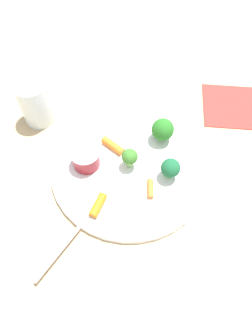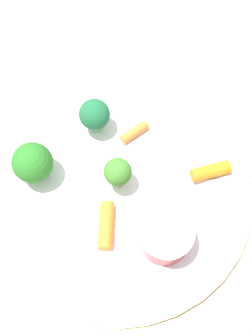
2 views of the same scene
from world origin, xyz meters
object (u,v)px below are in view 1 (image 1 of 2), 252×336
Objects in this scene: broccoli_floret_0 at (170,168)px; napkin at (236,106)px; carrot_stick_0 at (150,189)px; carrot_stick_2 at (113,146)px; carrot_stick_1 at (98,205)px; plate at (129,167)px; broccoli_floret_2 at (128,157)px; drinking_glass at (35,103)px; sauce_cup at (86,158)px; broccoli_floret_1 at (163,130)px; fork at (73,235)px.

broccoli_floret_0 reaches higher than napkin.
carrot_stick_0 is 0.72× the size of carrot_stick_2.
carrot_stick_1 reaches higher than napkin.
broccoli_floret_0 reaches higher than carrot_stick_1.
broccoli_floret_2 is at bearing -6.75° from plate.
sauce_cup is at bearing 113.75° from drinking_glass.
sauce_cup is 1.20× the size of broccoli_floret_2.
sauce_cup is 0.08m from broccoli_floret_2.
broccoli_floret_2 is at bearing 107.37° from carrot_stick_2.
napkin is (-0.30, -0.09, -0.04)m from broccoli_floret_2.
carrot_stick_2 is at bearing -160.60° from sauce_cup.
carrot_stick_1 is at bearing 39.63° from plate.
broccoli_floret_1 is at bearing 11.52° from napkin.
drinking_glass reaches higher than carrot_stick_0.
broccoli_floret_1 is 1.15× the size of broccoli_floret_2.
napkin is at bearing -149.62° from broccoli_floret_0.
drinking_glass reaches higher than broccoli_floret_1.
broccoli_floret_2 is at bearing 16.06° from napkin.
broccoli_floret_0 is at bearing -163.63° from fork.
drinking_glass is at bearing -75.45° from carrot_stick_1.
carrot_stick_2 is at bearing -4.67° from broccoli_floret_1.
carrot_stick_1 is at bearing 2.15° from carrot_stick_0.
plate is 0.04m from broccoli_floret_2.
carrot_stick_1 is (0.10, 0.00, 0.00)m from carrot_stick_0.
drinking_glass reaches higher than plate.
broccoli_floret_2 is 0.07m from carrot_stick_0.
broccoli_floret_2 is (0.00, -0.00, 0.04)m from plate.
sauce_cup is at bearing -21.08° from broccoli_floret_2.
napkin is at bearing -173.85° from carrot_stick_2.
napkin is (-0.38, -0.15, -0.02)m from carrot_stick_1.
drinking_glass reaches higher than carrot_stick_2.
carrot_stick_0 is (-0.02, 0.07, -0.02)m from broccoli_floret_2.
broccoli_floret_0 reaches higher than broccoli_floret_2.
napkin is (-0.43, -0.19, -0.01)m from fork.
plate is 0.09m from sauce_cup.
plate is at bearing -72.90° from carrot_stick_0.
carrot_stick_1 is at bearing 22.37° from napkin.
sauce_cup is 0.10m from carrot_stick_1.
broccoli_floret_2 is (-0.08, 0.03, 0.01)m from sauce_cup.
carrot_stick_0 is at bearing -177.85° from carrot_stick_1.
sauce_cup is 0.37× the size of napkin.
broccoli_floret_2 is at bearing -70.56° from carrot_stick_0.
plate is 8.35× the size of carrot_stick_0.
broccoli_floret_2 reaches higher than fork.
carrot_stick_0 is (0.07, 0.11, -0.02)m from broccoli_floret_1.
broccoli_floret_0 is 0.09m from broccoli_floret_1.
carrot_stick_2 is at bearing -127.13° from fork.
broccoli_floret_1 reaches higher than carrot_stick_1.
carrot_stick_2 is at bearing 6.15° from napkin.
carrot_stick_0 is 0.83× the size of carrot_stick_1.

